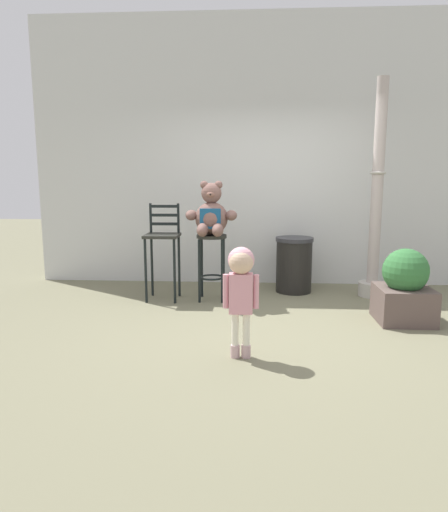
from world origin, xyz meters
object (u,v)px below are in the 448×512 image
object	(u,v)px
lamppost	(376,214)
bar_chair_empty	(163,242)
trash_bin	(294,264)
planter_with_shrub	(404,288)
teddy_bear	(211,215)
bar_stool_with_teddy	(212,254)
child_walking	(241,278)

from	to	relation	value
lamppost	bar_chair_empty	distance (m)	2.68
trash_bin	planter_with_shrub	size ratio (longest dim) A/B	0.94
teddy_bear	bar_chair_empty	size ratio (longest dim) A/B	0.55
bar_stool_with_teddy	bar_chair_empty	bearing A→B (deg)	178.63
trash_bin	lamppost	distance (m)	1.21
child_walking	planter_with_shrub	world-z (taller)	child_walking
teddy_bear	child_walking	xyz separation A→B (m)	(0.40, -1.80, -0.37)
bar_stool_with_teddy	trash_bin	size ratio (longest dim) A/B	1.12
trash_bin	lamppost	bearing A→B (deg)	-9.97
bar_chair_empty	planter_with_shrub	xyz separation A→B (m)	(2.70, -0.76, -0.36)
bar_stool_with_teddy	lamppost	size ratio (longest dim) A/B	0.30
teddy_bear	trash_bin	world-z (taller)	teddy_bear
bar_stool_with_teddy	teddy_bear	world-z (taller)	teddy_bear
teddy_bear	planter_with_shrub	size ratio (longest dim) A/B	0.83
planter_with_shrub	trash_bin	bearing A→B (deg)	130.15
child_walking	bar_stool_with_teddy	bearing A→B (deg)	79.00
teddy_bear	planter_with_shrub	bearing A→B (deg)	-18.96
trash_bin	lamppost	world-z (taller)	lamppost
child_walking	trash_bin	xyz separation A→B (m)	(0.65, 2.31, -0.32)
lamppost	planter_with_shrub	size ratio (longest dim) A/B	3.46
child_walking	planter_with_shrub	distance (m)	2.03
bar_stool_with_teddy	lamppost	world-z (taller)	lamppost
bar_stool_with_teddy	trash_bin	distance (m)	1.18
teddy_bear	lamppost	size ratio (longest dim) A/B	0.24
trash_bin	planter_with_shrub	world-z (taller)	planter_with_shrub
child_walking	bar_chair_empty	distance (m)	2.10
trash_bin	bar_stool_with_teddy	bearing A→B (deg)	-155.46
lamppost	bar_chair_empty	bearing A→B (deg)	-173.67
lamppost	planter_with_shrub	world-z (taller)	lamppost
bar_stool_with_teddy	lamppost	xyz separation A→B (m)	(2.04, 0.31, 0.48)
teddy_bear	child_walking	size ratio (longest dim) A/B	0.69
planter_with_shrub	teddy_bear	bearing A→B (deg)	161.04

